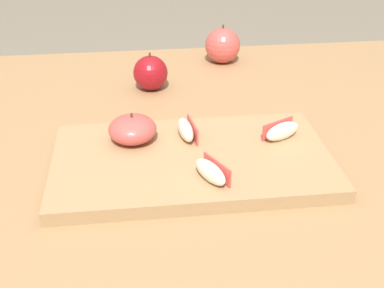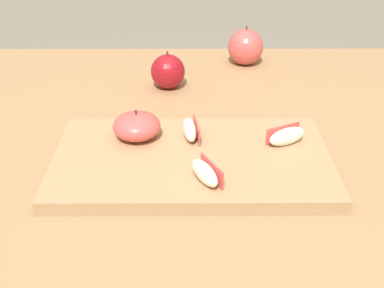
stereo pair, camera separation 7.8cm
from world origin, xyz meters
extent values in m
cube|color=#9E754C|center=(0.00, 0.00, 0.71)|extent=(1.47, 0.99, 0.03)
cube|color=#A37F56|center=(0.01, -0.06, 0.74)|extent=(0.43, 0.25, 0.02)
ellipsoid|color=#D14C47|center=(-0.08, 0.00, 0.77)|extent=(0.08, 0.08, 0.04)
cylinder|color=#4C3319|center=(-0.08, 0.00, 0.80)|extent=(0.00, 0.00, 0.01)
ellipsoid|color=#F4EACC|center=(0.16, -0.02, 0.77)|extent=(0.07, 0.05, 0.03)
cube|color=#D14C47|center=(0.16, -0.01, 0.77)|extent=(0.06, 0.03, 0.03)
ellipsoid|color=#F4EACC|center=(0.03, -0.13, 0.77)|extent=(0.05, 0.07, 0.03)
cube|color=#D14C47|center=(0.04, -0.12, 0.77)|extent=(0.03, 0.06, 0.03)
ellipsoid|color=#F4EACC|center=(0.01, 0.00, 0.77)|extent=(0.03, 0.07, 0.03)
cube|color=#D14C47|center=(0.02, 0.00, 0.77)|extent=(0.01, 0.06, 0.03)
sphere|color=#D14C47|center=(0.14, 0.39, 0.77)|extent=(0.08, 0.08, 0.08)
cylinder|color=#4C3319|center=(0.14, 0.39, 0.81)|extent=(0.00, 0.00, 0.01)
sphere|color=maroon|center=(-0.04, 0.25, 0.76)|extent=(0.07, 0.07, 0.07)
cylinder|color=#4C3319|center=(-0.04, 0.25, 0.80)|extent=(0.00, 0.00, 0.01)
camera|label=1|loc=(-0.07, -0.73, 1.16)|focal=47.43mm
camera|label=2|loc=(0.01, -0.73, 1.16)|focal=47.43mm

